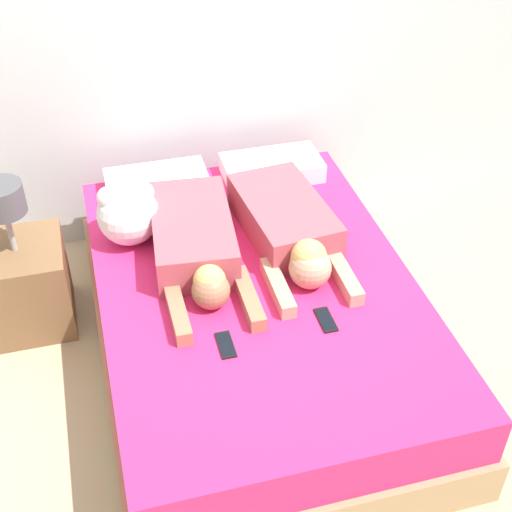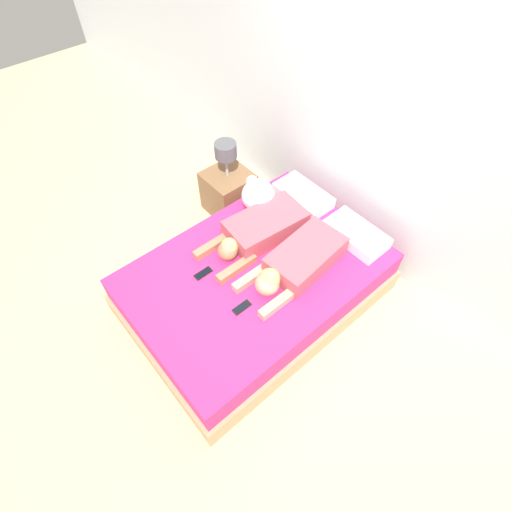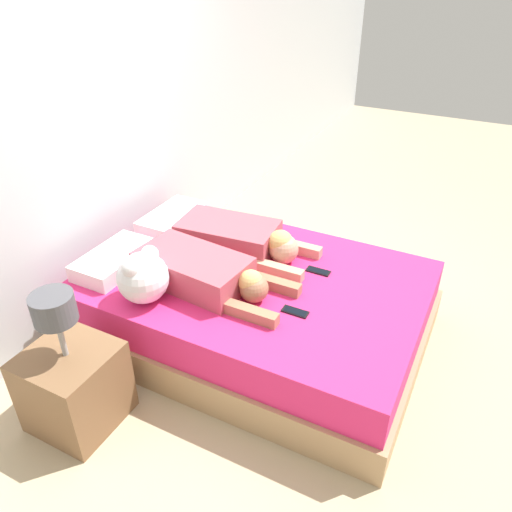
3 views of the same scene
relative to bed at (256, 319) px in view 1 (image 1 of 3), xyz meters
name	(u,v)px [view 1 (image 1 of 3)]	position (x,y,z in m)	size (l,w,h in m)	color
ground_plane	(256,353)	(0.00, 0.00, -0.24)	(12.00, 12.00, 0.00)	tan
wall_back	(196,17)	(0.00, 1.23, 1.06)	(12.00, 0.06, 2.60)	silver
bed	(256,319)	(0.00, 0.00, 0.00)	(1.51, 2.16, 0.48)	tan
pillow_head_left	(157,184)	(-0.33, 0.87, 0.30)	(0.55, 0.30, 0.11)	white
pillow_head_right	(272,168)	(0.33, 0.87, 0.30)	(0.55, 0.30, 0.11)	white
person_left	(196,244)	(-0.24, 0.23, 0.34)	(0.44, 1.02, 0.20)	#B24C59
person_right	(290,229)	(0.23, 0.23, 0.34)	(0.44, 0.98, 0.23)	#B24C59
cell_phone_left	(226,345)	(-0.23, -0.37, 0.25)	(0.06, 0.16, 0.01)	black
cell_phone_right	(326,320)	(0.23, -0.34, 0.25)	(0.06, 0.16, 0.01)	black
plush_toy	(128,213)	(-0.52, 0.47, 0.41)	(0.31, 0.31, 0.32)	white
nightstand	(23,280)	(-1.09, 0.55, 0.04)	(0.45, 0.45, 0.85)	brown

